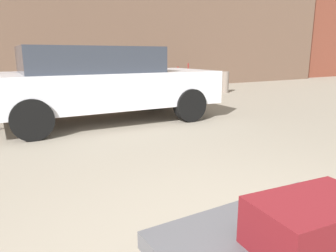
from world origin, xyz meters
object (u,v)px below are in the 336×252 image
object	(u,v)px
suitcase_maroon_front_left	(313,223)
parked_car	(101,82)
bollard_kerb_near	(145,87)
bicycle_leaning	(181,80)
bollard_kerb_far	(225,82)
luggage_cart	(279,243)
bollard_kerb_mid	(181,85)

from	to	relation	value
suitcase_maroon_front_left	parked_car	world-z (taller)	parked_car
suitcase_maroon_front_left	bollard_kerb_near	bearing A→B (deg)	75.69
suitcase_maroon_front_left	bicycle_leaning	distance (m)	10.36
parked_car	bollard_kerb_near	distance (m)	3.25
bollard_kerb_far	parked_car	bearing A→B (deg)	-154.94
suitcase_maroon_front_left	bollard_kerb_near	distance (m)	7.92
parked_car	bicycle_leaning	xyz separation A→B (m)	(4.43, 4.04, -0.39)
suitcase_maroon_front_left	bollard_kerb_near	size ratio (longest dim) A/B	0.87
luggage_cart	bollard_kerb_far	distance (m)	9.31
bicycle_leaning	bollard_kerb_far	size ratio (longest dim) A/B	2.31
suitcase_maroon_front_left	bollard_kerb_mid	world-z (taller)	bollard_kerb_mid
bicycle_leaning	bollard_kerb_far	distance (m)	1.78
bicycle_leaning	bollard_kerb_near	world-z (taller)	bicycle_leaning
luggage_cart	bicycle_leaning	world-z (taller)	bicycle_leaning
parked_car	luggage_cart	bearing A→B (deg)	-97.62
suitcase_maroon_front_left	parked_car	xyz separation A→B (m)	(0.62, 5.00, 0.29)
bicycle_leaning	bollard_kerb_mid	size ratio (longest dim) A/B	2.31
luggage_cart	bollard_kerb_near	bearing A→B (deg)	69.13
luggage_cart	bollard_kerb_mid	size ratio (longest dim) A/B	1.85
bollard_kerb_mid	bicycle_leaning	bearing A→B (deg)	56.93
parked_car	bollard_kerb_near	bearing A→B (deg)	48.80
bollard_kerb_near	bollard_kerb_far	xyz separation A→B (m)	(3.06, 0.00, 0.00)
bollard_kerb_mid	bollard_kerb_far	xyz separation A→B (m)	(1.80, 0.00, 0.00)
luggage_cart	bollard_kerb_near	distance (m)	7.77
luggage_cart	parked_car	distance (m)	4.90
luggage_cart	bollard_kerb_mid	bearing A→B (deg)	60.97
bicycle_leaning	bollard_kerb_far	world-z (taller)	bicycle_leaning
suitcase_maroon_front_left	luggage_cart	bearing A→B (deg)	104.77
bollard_kerb_far	bicycle_leaning	bearing A→B (deg)	114.91
bollard_kerb_near	bollard_kerb_far	bearing A→B (deg)	0.00
suitcase_maroon_front_left	bicycle_leaning	world-z (taller)	bicycle_leaning
parked_car	bollard_kerb_near	world-z (taller)	parked_car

